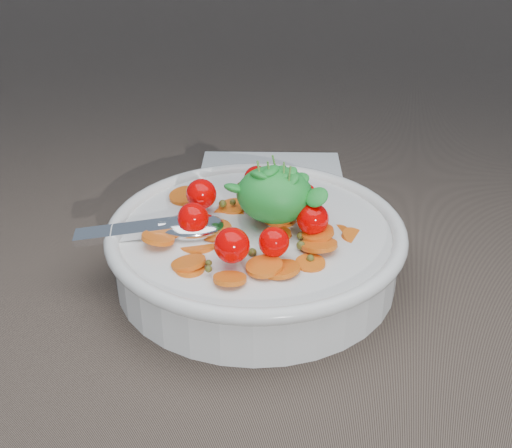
# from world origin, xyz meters

# --- Properties ---
(ground) EXTENTS (6.00, 6.00, 0.00)m
(ground) POSITION_xyz_m (0.00, 0.00, 0.00)
(ground) COLOR brown
(ground) RESTS_ON ground
(bowl) EXTENTS (0.29, 0.27, 0.11)m
(bowl) POSITION_xyz_m (0.00, -0.02, 0.03)
(bowl) COLOR silver
(bowl) RESTS_ON ground
(napkin) EXTENTS (0.20, 0.18, 0.01)m
(napkin) POSITION_xyz_m (-0.02, 0.18, 0.00)
(napkin) COLOR white
(napkin) RESTS_ON ground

